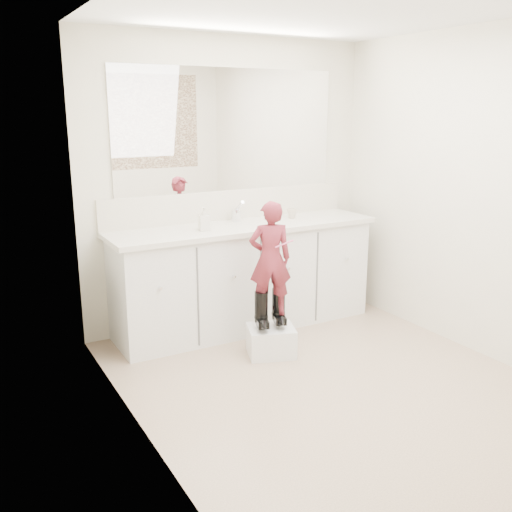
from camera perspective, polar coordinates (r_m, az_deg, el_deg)
floor at (r=4.02m, az=7.37°, el=-12.45°), size 3.00×3.00×0.00m
ceiling at (r=3.63m, az=8.69°, el=23.66°), size 3.00×3.00×0.00m
wall_back at (r=4.90m, az=-2.73°, el=7.30°), size 2.60×0.00×2.60m
wall_left at (r=3.04m, az=-11.98°, el=2.59°), size 0.00×3.00×3.00m
wall_right at (r=4.54m, az=21.26°, el=5.76°), size 0.00×3.00×3.00m
vanity_cabinet at (r=4.82m, az=-1.15°, el=-2.23°), size 2.20×0.55×0.85m
countertop at (r=4.70m, az=-1.09°, el=2.92°), size 2.28×0.58×0.04m
backsplash at (r=4.91m, az=-2.62°, el=5.14°), size 2.28×0.03×0.25m
mirror at (r=4.86m, az=-2.73°, el=12.44°), size 2.00×0.02×1.00m
faucet at (r=4.83m, az=-2.02°, el=4.08°), size 0.08×0.08×0.10m
cup at (r=4.98m, az=3.60°, el=4.28°), size 0.09×0.09×0.08m
soap_bottle at (r=4.47m, az=-5.21°, el=3.72°), size 0.09×0.10×0.18m
step_stool at (r=4.36m, az=1.51°, el=-8.48°), size 0.42×0.39×0.22m
boot_left at (r=4.25m, az=0.52°, el=-5.45°), size 0.16×0.22×0.29m
boot_right at (r=4.32m, az=2.26°, el=-5.11°), size 0.16×0.22×0.29m
toddler at (r=4.17m, az=1.43°, el=-0.28°), size 0.36×0.30×0.86m
toothbrush at (r=4.11m, az=2.85°, el=1.22°), size 0.13×0.06×0.06m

